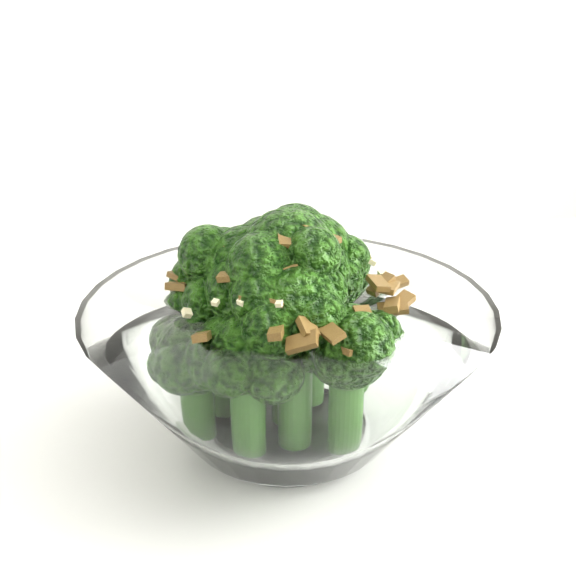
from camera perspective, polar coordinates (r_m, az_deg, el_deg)
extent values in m
cylinder|color=white|center=(0.49, 0.00, -9.34)|extent=(0.09, 0.09, 0.01)
cylinder|color=#295817|center=(0.45, 0.45, -6.44)|extent=(0.02, 0.02, 0.07)
sphere|color=#24550F|center=(0.43, 0.47, -1.05)|extent=(0.05, 0.05, 0.05)
cylinder|color=#295817|center=(0.45, 3.75, -7.90)|extent=(0.02, 0.02, 0.05)
sphere|color=#24550F|center=(0.43, 3.88, -3.81)|extent=(0.04, 0.04, 0.04)
cylinder|color=#295817|center=(0.49, 1.38, -3.41)|extent=(0.02, 0.02, 0.08)
sphere|color=#24550F|center=(0.47, 1.44, 2.04)|extent=(0.05, 0.05, 0.05)
cylinder|color=#295817|center=(0.52, -0.16, -3.89)|extent=(0.02, 0.02, 0.04)
sphere|color=#24550F|center=(0.50, -0.16, -0.72)|extent=(0.04, 0.04, 0.04)
cylinder|color=#295817|center=(0.45, -2.59, -8.16)|extent=(0.02, 0.02, 0.05)
sphere|color=#24550F|center=(0.43, -2.68, -4.24)|extent=(0.04, 0.04, 0.04)
cylinder|color=#295817|center=(0.47, -5.86, -7.60)|extent=(0.02, 0.02, 0.04)
sphere|color=#24550F|center=(0.45, -6.01, -4.36)|extent=(0.04, 0.04, 0.04)
cylinder|color=#295817|center=(0.48, -4.29, -5.24)|extent=(0.02, 0.02, 0.05)
sphere|color=#24550F|center=(0.47, -4.43, -1.13)|extent=(0.05, 0.05, 0.05)
cylinder|color=#295817|center=(0.47, 0.00, -4.26)|extent=(0.02, 0.02, 0.08)
sphere|color=#24550F|center=(0.44, 0.00, 1.94)|extent=(0.05, 0.05, 0.05)
cylinder|color=#295817|center=(0.48, -2.51, -4.38)|extent=(0.02, 0.02, 0.07)
sphere|color=#24550F|center=(0.45, -2.62, 1.07)|extent=(0.05, 0.05, 0.05)
cylinder|color=#295817|center=(0.51, 4.45, -4.45)|extent=(0.02, 0.02, 0.04)
sphere|color=#24550F|center=(0.50, 4.57, -1.36)|extent=(0.04, 0.04, 0.04)
cube|color=olive|center=(0.42, -1.54, 1.26)|extent=(0.02, 0.01, 0.01)
cube|color=olive|center=(0.42, -5.60, -3.17)|extent=(0.01, 0.01, 0.01)
cube|color=olive|center=(0.44, 2.56, 3.02)|extent=(0.01, 0.01, 0.00)
cube|color=olive|center=(0.43, 1.48, 2.27)|extent=(0.01, 0.02, 0.01)
cube|color=olive|center=(0.50, -1.21, 2.49)|extent=(0.01, 0.01, 0.01)
cube|color=olive|center=(0.47, -7.01, 0.82)|extent=(0.01, 0.01, 0.01)
cube|color=olive|center=(0.46, -3.91, 2.03)|extent=(0.01, 0.01, 0.01)
cube|color=olive|center=(0.43, -3.00, 0.84)|extent=(0.01, 0.01, 0.00)
cube|color=olive|center=(0.49, 2.80, 2.65)|extent=(0.02, 0.02, 0.00)
cube|color=olive|center=(0.40, 2.86, -2.92)|extent=(0.01, 0.02, 0.01)
cube|color=olive|center=(0.42, -0.14, 3.32)|extent=(0.01, 0.02, 0.01)
cube|color=olive|center=(0.44, 7.43, -0.83)|extent=(0.01, 0.01, 0.01)
cube|color=olive|center=(0.49, 2.21, 3.00)|extent=(0.01, 0.01, 0.00)
cube|color=olive|center=(0.41, 4.19, -3.96)|extent=(0.02, 0.01, 0.01)
cube|color=olive|center=(0.43, -2.19, 2.40)|extent=(0.02, 0.01, 0.01)
cube|color=olive|center=(0.47, 2.62, 2.69)|extent=(0.02, 0.01, 0.01)
cube|color=olive|center=(0.41, -0.54, -0.87)|extent=(0.01, 0.02, 0.01)
cube|color=olive|center=(0.40, -0.78, -2.90)|extent=(0.01, 0.01, 0.01)
cube|color=olive|center=(0.47, -7.09, -0.10)|extent=(0.01, 0.02, 0.01)
cube|color=olive|center=(0.49, 4.53, 2.00)|extent=(0.01, 0.02, 0.01)
cube|color=olive|center=(0.46, -7.17, 0.09)|extent=(0.01, 0.01, 0.01)
cube|color=olive|center=(0.43, 1.03, 4.06)|extent=(0.01, 0.01, 0.01)
cube|color=olive|center=(0.40, 0.91, -3.51)|extent=(0.02, 0.01, 0.01)
cube|color=olive|center=(0.43, 6.75, -1.10)|extent=(0.01, 0.02, 0.01)
cube|color=olive|center=(0.49, 4.67, 1.74)|extent=(0.02, 0.02, 0.01)
cube|color=olive|center=(0.45, 6.03, 0.24)|extent=(0.02, 0.01, 0.01)
cube|color=olive|center=(0.50, 1.26, 2.57)|extent=(0.01, 0.01, 0.01)
cube|color=olive|center=(0.42, 4.92, -1.76)|extent=(0.01, 0.01, 0.01)
cube|color=olive|center=(0.49, -0.98, 2.74)|extent=(0.02, 0.01, 0.01)
cube|color=olive|center=(0.49, -2.66, 2.30)|extent=(0.01, 0.01, 0.00)
cube|color=olive|center=(0.44, 5.85, 0.32)|extent=(0.01, 0.02, 0.01)
cube|color=olive|center=(0.42, -0.26, 1.17)|extent=(0.01, 0.01, 0.01)
cube|color=olive|center=(0.45, 6.58, 0.08)|extent=(0.01, 0.02, 0.00)
cube|color=olive|center=(0.44, 6.80, -1.31)|extent=(0.02, 0.01, 0.01)
cube|color=olive|center=(0.40, 1.30, -2.57)|extent=(0.01, 0.01, 0.01)
cube|color=olive|center=(0.45, 0.66, 4.23)|extent=(0.02, 0.01, 0.01)
cube|color=olive|center=(0.41, -2.26, -0.61)|extent=(0.01, 0.01, 0.00)
cube|color=olive|center=(0.43, 2.45, 2.09)|extent=(0.01, 0.01, 0.01)
cube|color=olive|center=(0.47, -6.46, 0.25)|extent=(0.01, 0.01, 0.00)
cube|color=olive|center=(0.42, -3.65, 0.76)|extent=(0.02, 0.01, 0.01)
cube|color=olive|center=(0.44, -3.43, 2.96)|extent=(0.01, 0.01, 0.01)
cube|color=olive|center=(0.46, 2.62, 3.00)|extent=(0.01, 0.01, 0.01)
cube|color=olive|center=(0.46, 6.95, 0.28)|extent=(0.01, 0.01, 0.01)
cube|color=beige|center=(0.46, 0.70, 4.02)|extent=(0.01, 0.01, 0.00)
cube|color=beige|center=(0.46, 3.57, 2.69)|extent=(0.01, 0.01, 0.01)
cube|color=beige|center=(0.46, 6.14, 0.91)|extent=(0.00, 0.01, 0.00)
cube|color=beige|center=(0.41, -0.57, -1.02)|extent=(0.00, 0.00, 0.00)
cube|color=beige|center=(0.42, -4.71, -0.94)|extent=(0.00, 0.00, 0.00)
cube|color=beige|center=(0.42, -0.56, 0.61)|extent=(0.01, 0.01, 0.01)
cube|color=beige|center=(0.42, -3.07, 1.35)|extent=(0.01, 0.01, 0.01)
cube|color=beige|center=(0.41, -3.01, -0.88)|extent=(0.01, 0.01, 0.00)
cube|color=beige|center=(0.47, 0.82, 3.79)|extent=(0.00, 0.00, 0.00)
cube|color=beige|center=(0.50, -1.89, 2.31)|extent=(0.00, 0.00, 0.00)
cube|color=beige|center=(0.43, -6.55, -1.61)|extent=(0.01, 0.01, 0.01)
cube|color=beige|center=(0.45, -1.91, 3.83)|extent=(0.00, 0.00, 0.00)
cube|color=beige|center=(0.47, -0.68, 3.66)|extent=(0.01, 0.01, 0.00)
cube|color=beige|center=(0.46, 5.51, 1.64)|extent=(0.01, 0.01, 0.00)
cube|color=beige|center=(0.48, 4.52, 2.19)|extent=(0.01, 0.00, 0.00)
cube|color=beige|center=(0.43, -4.12, 0.59)|extent=(0.01, 0.01, 0.00)
cube|color=beige|center=(0.47, -1.93, 3.46)|extent=(0.01, 0.01, 0.00)
cube|color=beige|center=(0.41, -2.45, -0.55)|extent=(0.00, 0.00, 0.00)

